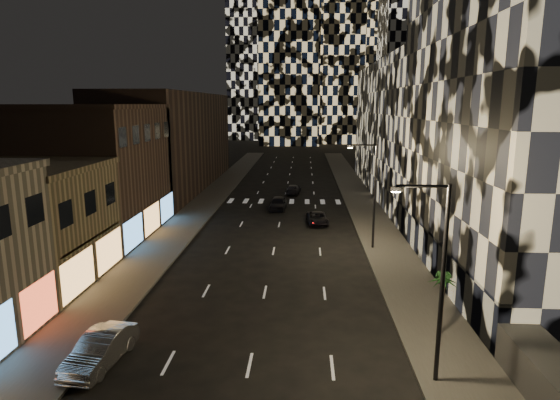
# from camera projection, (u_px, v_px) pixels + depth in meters

# --- Properties ---
(sidewalk_left) EXTENTS (4.00, 120.00, 0.15)m
(sidewalk_left) POSITION_uv_depth(u_px,v_px,m) (208.00, 200.00, 61.30)
(sidewalk_left) COLOR #47443F
(sidewalk_left) RESTS_ON ground
(sidewalk_right) EXTENTS (4.00, 120.00, 0.15)m
(sidewalk_right) POSITION_uv_depth(u_px,v_px,m) (361.00, 202.00, 60.29)
(sidewalk_right) COLOR #47443F
(sidewalk_right) RESTS_ON ground
(curb_left) EXTENTS (0.20, 120.00, 0.15)m
(curb_left) POSITION_uv_depth(u_px,v_px,m) (224.00, 200.00, 61.19)
(curb_left) COLOR #4C4C47
(curb_left) RESTS_ON ground
(curb_right) EXTENTS (0.20, 120.00, 0.15)m
(curb_right) POSITION_uv_depth(u_px,v_px,m) (345.00, 201.00, 60.39)
(curb_right) COLOR #4C4C47
(curb_right) RESTS_ON ground
(retail_tan) EXTENTS (10.00, 10.00, 8.00)m
(retail_tan) POSITION_uv_depth(u_px,v_px,m) (22.00, 227.00, 32.49)
(retail_tan) COLOR olive
(retail_tan) RESTS_ON ground
(retail_brown) EXTENTS (10.00, 15.00, 12.00)m
(retail_brown) POSITION_uv_depth(u_px,v_px,m) (98.00, 173.00, 44.31)
(retail_brown) COLOR #4A362A
(retail_brown) RESTS_ON ground
(retail_filler_left) EXTENTS (10.00, 40.00, 14.00)m
(retail_filler_left) POSITION_uv_depth(u_px,v_px,m) (174.00, 141.00, 70.04)
(retail_filler_left) COLOR #4A362A
(retail_filler_left) RESTS_ON ground
(midrise_right) EXTENTS (16.00, 25.00, 22.00)m
(midrise_right) POSITION_uv_depth(u_px,v_px,m) (554.00, 125.00, 32.64)
(midrise_right) COLOR #232326
(midrise_right) RESTS_ON ground
(midrise_base) EXTENTS (0.60, 25.00, 3.00)m
(midrise_base) POSITION_uv_depth(u_px,v_px,m) (434.00, 253.00, 34.94)
(midrise_base) COLOR #383838
(midrise_base) RESTS_ON ground
(midrise_filler_right) EXTENTS (16.00, 40.00, 18.00)m
(midrise_filler_right) POSITION_uv_depth(u_px,v_px,m) (430.00, 129.00, 64.84)
(midrise_filler_right) COLOR #232326
(midrise_filler_right) RESTS_ON ground
(streetlight_near) EXTENTS (2.55, 0.25, 9.00)m
(streetlight_near) POSITION_uv_depth(u_px,v_px,m) (438.00, 271.00, 20.18)
(streetlight_near) COLOR black
(streetlight_near) RESTS_ON sidewalk_right
(streetlight_far) EXTENTS (2.55, 0.25, 9.00)m
(streetlight_far) POSITION_uv_depth(u_px,v_px,m) (372.00, 189.00, 39.74)
(streetlight_far) COLOR black
(streetlight_far) RESTS_ON sidewalk_right
(car_silver_parked) EXTENTS (2.23, 4.94, 1.57)m
(car_silver_parked) POSITION_uv_depth(u_px,v_px,m) (100.00, 349.00, 22.57)
(car_silver_parked) COLOR gray
(car_silver_parked) RESTS_ON ground
(car_dark_midlane) EXTENTS (2.08, 4.69, 1.57)m
(car_dark_midlane) POSITION_uv_depth(u_px,v_px,m) (278.00, 203.00, 55.84)
(car_dark_midlane) COLOR black
(car_dark_midlane) RESTS_ON ground
(car_dark_oncoming) EXTENTS (2.18, 4.59, 1.29)m
(car_dark_oncoming) POSITION_uv_depth(u_px,v_px,m) (293.00, 189.00, 65.70)
(car_dark_oncoming) COLOR black
(car_dark_oncoming) RESTS_ON ground
(car_dark_rightlane) EXTENTS (2.45, 4.64, 1.25)m
(car_dark_rightlane) POSITION_uv_depth(u_px,v_px,m) (317.00, 218.00, 49.14)
(car_dark_rightlane) COLOR black
(car_dark_rightlane) RESTS_ON ground
(palm_tree) EXTENTS (1.78, 1.76, 3.49)m
(palm_tree) POSITION_uv_depth(u_px,v_px,m) (443.00, 283.00, 24.95)
(palm_tree) COLOR #47331E
(palm_tree) RESTS_ON sidewalk_right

